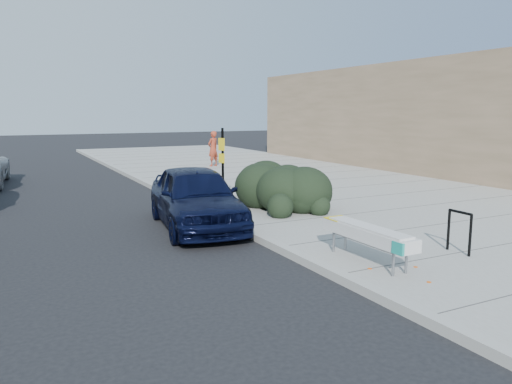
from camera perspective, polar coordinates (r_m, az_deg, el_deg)
ground at (r=10.48m, az=3.20°, el=-7.01°), size 120.00×120.00×0.00m
sidewalk_near at (r=17.60m, az=10.72°, el=-0.27°), size 11.20×50.00×0.15m
curb_near at (r=14.87m, az=-6.60°, el=-1.86°), size 0.22×50.00×0.17m
bench at (r=9.47m, az=12.66°, el=-4.73°), size 0.46×2.23×0.67m
bike_rack at (r=10.61m, az=22.23°, el=-3.80°), size 0.06×0.58×0.85m
sign_post at (r=14.95m, az=-3.87°, el=3.58°), size 0.12×0.26×2.29m
hedge at (r=15.03m, az=2.53°, el=1.48°), size 2.75×4.34×1.51m
sedan_navy at (r=12.66m, az=-6.90°, el=-0.56°), size 2.48×4.85×1.58m
pedestrian at (r=25.58m, az=-4.93°, el=4.96°), size 0.77×0.67×1.79m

